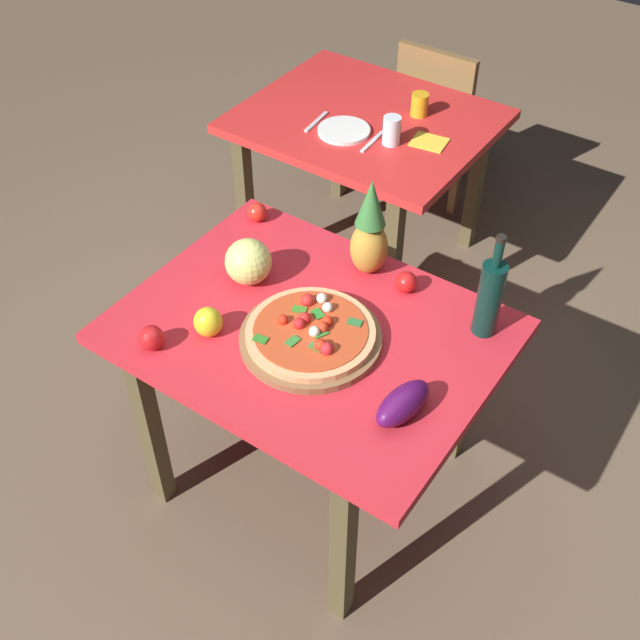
% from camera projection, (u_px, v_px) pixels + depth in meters
% --- Properties ---
extents(ground_plane, '(10.00, 10.00, 0.00)m').
position_uv_depth(ground_plane, '(312.00, 471.00, 2.96)').
color(ground_plane, brown).
extents(display_table, '(1.15, 0.87, 0.76)m').
position_uv_depth(display_table, '(310.00, 349.00, 2.50)').
color(display_table, brown).
rests_on(display_table, ground_plane).
extents(background_table, '(1.04, 0.87, 0.76)m').
position_uv_depth(background_table, '(365.00, 138.00, 3.43)').
color(background_table, brown).
rests_on(background_table, ground_plane).
extents(dining_chair, '(0.40, 0.40, 0.85)m').
position_uv_depth(dining_chair, '(441.00, 114.00, 3.93)').
color(dining_chair, brown).
rests_on(dining_chair, ground_plane).
extents(pizza_board, '(0.43, 0.43, 0.02)m').
position_uv_depth(pizza_board, '(311.00, 338.00, 2.38)').
color(pizza_board, brown).
rests_on(pizza_board, display_table).
extents(pizza, '(0.39, 0.39, 0.06)m').
position_uv_depth(pizza, '(311.00, 331.00, 2.36)').
color(pizza, '#E5A26C').
rests_on(pizza, pizza_board).
extents(wine_bottle, '(0.08, 0.08, 0.36)m').
position_uv_depth(wine_bottle, '(490.00, 297.00, 2.33)').
color(wine_bottle, '#0A2C25').
rests_on(wine_bottle, display_table).
extents(pineapple_left, '(0.12, 0.12, 0.35)m').
position_uv_depth(pineapple_left, '(370.00, 232.00, 2.52)').
color(pineapple_left, '#BD8B32').
rests_on(pineapple_left, display_table).
extents(melon, '(0.15, 0.15, 0.15)m').
position_uv_depth(melon, '(248.00, 262.00, 2.54)').
color(melon, '#DCE076').
rests_on(melon, display_table).
extents(bell_pepper, '(0.09, 0.09, 0.10)m').
position_uv_depth(bell_pepper, '(208.00, 322.00, 2.39)').
color(bell_pepper, yellow).
rests_on(bell_pepper, display_table).
extents(eggplant, '(0.12, 0.21, 0.09)m').
position_uv_depth(eggplant, '(403.00, 403.00, 2.15)').
color(eggplant, '#4D104E').
rests_on(eggplant, display_table).
extents(tomato_at_corner, '(0.08, 0.08, 0.08)m').
position_uv_depth(tomato_at_corner, '(151.00, 338.00, 2.34)').
color(tomato_at_corner, red).
rests_on(tomato_at_corner, display_table).
extents(tomato_beside_pepper, '(0.07, 0.07, 0.07)m').
position_uv_depth(tomato_beside_pepper, '(257.00, 212.00, 2.81)').
color(tomato_beside_pepper, red).
rests_on(tomato_beside_pepper, display_table).
extents(tomato_by_bottle, '(0.07, 0.07, 0.07)m').
position_uv_depth(tomato_by_bottle, '(406.00, 282.00, 2.53)').
color(tomato_by_bottle, red).
rests_on(tomato_by_bottle, display_table).
extents(drinking_glass_juice, '(0.07, 0.07, 0.10)m').
position_uv_depth(drinking_glass_juice, '(420.00, 105.00, 3.34)').
color(drinking_glass_juice, gold).
rests_on(drinking_glass_juice, background_table).
extents(drinking_glass_water, '(0.07, 0.07, 0.12)m').
position_uv_depth(drinking_glass_water, '(392.00, 130.00, 3.17)').
color(drinking_glass_water, silver).
rests_on(drinking_glass_water, background_table).
extents(dinner_plate, '(0.22, 0.22, 0.02)m').
position_uv_depth(dinner_plate, '(344.00, 131.00, 3.27)').
color(dinner_plate, white).
rests_on(dinner_plate, background_table).
extents(fork_utensil, '(0.03, 0.18, 0.01)m').
position_uv_depth(fork_utensil, '(316.00, 122.00, 3.33)').
color(fork_utensil, silver).
rests_on(fork_utensil, background_table).
extents(knife_utensil, '(0.03, 0.18, 0.01)m').
position_uv_depth(knife_utensil, '(372.00, 142.00, 3.21)').
color(knife_utensil, silver).
rests_on(knife_utensil, background_table).
extents(napkin_folded, '(0.16, 0.14, 0.01)m').
position_uv_depth(napkin_folded, '(429.00, 142.00, 3.21)').
color(napkin_folded, yellow).
rests_on(napkin_folded, background_table).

